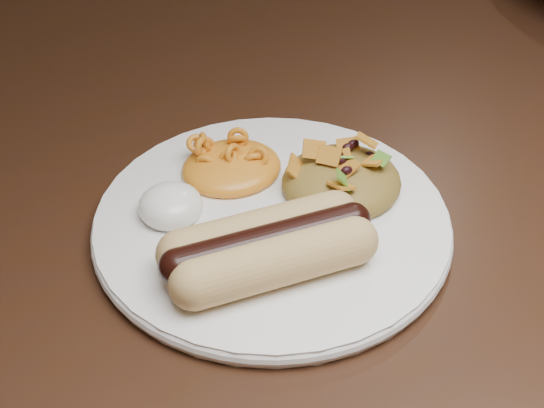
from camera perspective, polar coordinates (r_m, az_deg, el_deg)
name	(u,v)px	position (r m, az deg, el deg)	size (l,w,h in m)	color
table	(301,192)	(0.72, 2.19, 0.90)	(1.60, 0.90, 0.75)	black
plate	(272,222)	(0.54, 0.00, -1.36)	(0.25, 0.25, 0.01)	white
hotdog	(268,246)	(0.48, -0.29, -3.20)	(0.12, 0.07, 0.03)	#E1B96D
mac_and_cheese	(231,156)	(0.56, -3.09, 3.61)	(0.08, 0.07, 0.03)	gold
sour_cream	(170,199)	(0.53, -7.70, 0.36)	(0.05, 0.05, 0.03)	white
taco_salad	(342,172)	(0.55, 5.31, 2.39)	(0.09, 0.08, 0.04)	#B33E22
fork	(251,284)	(0.50, -1.60, -6.03)	(0.02, 0.15, 0.00)	white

